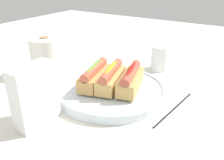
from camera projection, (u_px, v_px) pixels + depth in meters
The scene contains 9 objects.
ground_plane at pixel (108, 96), 0.71m from camera, with size 2.40×2.40×0.00m, color silver.
serving_bowl at pixel (112, 90), 0.71m from camera, with size 0.32×0.32×0.03m.
hotdog_front at pixel (131, 79), 0.68m from camera, with size 0.16×0.09×0.06m.
hotdog_back at pixel (112, 78), 0.69m from camera, with size 0.16×0.09×0.06m.
hotdog_side at pixel (94, 76), 0.70m from camera, with size 0.16×0.08×0.06m.
water_glass at pixel (160, 59), 0.88m from camera, with size 0.07×0.07×0.09m.
paper_towel_roll at pixel (46, 56), 0.84m from camera, with size 0.11×0.11×0.13m.
napkin_box at pixel (35, 96), 0.55m from camera, with size 0.11×0.04×0.15m, color white.
chopstick_near at pixel (174, 108), 0.64m from camera, with size 0.01×0.01×0.22m, color black.
Camera 1 is at (-0.52, -0.34, 0.34)m, focal length 38.06 mm.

